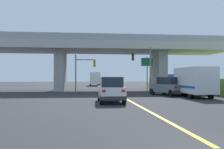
{
  "coord_description": "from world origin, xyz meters",
  "views": [
    {
      "loc": [
        -3.64,
        -6.46,
        1.98
      ],
      "look_at": [
        -0.48,
        23.56,
        2.36
      ],
      "focal_mm": 39.02,
      "sensor_mm": 36.0,
      "label": 1
    }
  ],
  "objects_px": {
    "suv_lead": "(111,90)",
    "highway_sign": "(147,65)",
    "semi_truck_distant": "(95,79)",
    "traffic_signal_farside": "(83,68)",
    "traffic_signal_nearside": "(145,64)",
    "box_truck": "(191,81)",
    "suv_crossing": "(168,86)"
  },
  "relations": [
    {
      "from": "suv_lead",
      "to": "suv_crossing",
      "type": "xyz_separation_m",
      "value": [
        7.08,
        7.0,
        0.0
      ]
    },
    {
      "from": "traffic_signal_farside",
      "to": "semi_truck_distant",
      "type": "height_order",
      "value": "traffic_signal_farside"
    },
    {
      "from": "suv_crossing",
      "to": "highway_sign",
      "type": "xyz_separation_m",
      "value": [
        -0.22,
        8.42,
        2.72
      ]
    },
    {
      "from": "traffic_signal_farside",
      "to": "highway_sign",
      "type": "distance_m",
      "value": 9.38
    },
    {
      "from": "box_truck",
      "to": "semi_truck_distant",
      "type": "relative_size",
      "value": 1.0
    },
    {
      "from": "traffic_signal_nearside",
      "to": "suv_crossing",
      "type": "bearing_deg",
      "value": -80.64
    },
    {
      "from": "traffic_signal_nearside",
      "to": "semi_truck_distant",
      "type": "relative_size",
      "value": 0.84
    },
    {
      "from": "traffic_signal_nearside",
      "to": "traffic_signal_farside",
      "type": "distance_m",
      "value": 8.45
    },
    {
      "from": "suv_lead",
      "to": "traffic_signal_farside",
      "type": "distance_m",
      "value": 14.45
    },
    {
      "from": "suv_lead",
      "to": "box_truck",
      "type": "distance_m",
      "value": 10.03
    },
    {
      "from": "traffic_signal_nearside",
      "to": "semi_truck_distant",
      "type": "distance_m",
      "value": 26.79
    },
    {
      "from": "suv_crossing",
      "to": "traffic_signal_nearside",
      "type": "xyz_separation_m",
      "value": [
        -1.08,
        6.52,
        2.78
      ]
    },
    {
      "from": "highway_sign",
      "to": "semi_truck_distant",
      "type": "bearing_deg",
      "value": 105.72
    },
    {
      "from": "suv_lead",
      "to": "box_truck",
      "type": "height_order",
      "value": "box_truck"
    },
    {
      "from": "suv_crossing",
      "to": "box_truck",
      "type": "height_order",
      "value": "box_truck"
    },
    {
      "from": "traffic_signal_farside",
      "to": "highway_sign",
      "type": "xyz_separation_m",
      "value": [
        9.27,
        1.34,
        0.53
      ]
    },
    {
      "from": "suv_lead",
      "to": "highway_sign",
      "type": "xyz_separation_m",
      "value": [
        6.86,
        15.42,
        2.72
      ]
    },
    {
      "from": "traffic_signal_farside",
      "to": "box_truck",
      "type": "bearing_deg",
      "value": -39.6
    },
    {
      "from": "box_truck",
      "to": "highway_sign",
      "type": "bearing_deg",
      "value": 100.26
    },
    {
      "from": "suv_crossing",
      "to": "suv_lead",
      "type": "bearing_deg",
      "value": -154.54
    },
    {
      "from": "highway_sign",
      "to": "suv_lead",
      "type": "bearing_deg",
      "value": -113.99
    },
    {
      "from": "traffic_signal_nearside",
      "to": "highway_sign",
      "type": "bearing_deg",
      "value": 65.79
    },
    {
      "from": "highway_sign",
      "to": "box_truck",
      "type": "bearing_deg",
      "value": -79.74
    },
    {
      "from": "highway_sign",
      "to": "traffic_signal_farside",
      "type": "bearing_deg",
      "value": -171.77
    },
    {
      "from": "suv_lead",
      "to": "semi_truck_distant",
      "type": "relative_size",
      "value": 0.59
    },
    {
      "from": "suv_lead",
      "to": "semi_truck_distant",
      "type": "distance_m",
      "value": 39.57
    },
    {
      "from": "suv_lead",
      "to": "traffic_signal_farside",
      "type": "bearing_deg",
      "value": 99.71
    },
    {
      "from": "box_truck",
      "to": "traffic_signal_farside",
      "type": "bearing_deg",
      "value": 140.4
    },
    {
      "from": "suv_crossing",
      "to": "semi_truck_distant",
      "type": "xyz_separation_m",
      "value": [
        -7.02,
        32.56,
        0.66
      ]
    },
    {
      "from": "traffic_signal_nearside",
      "to": "traffic_signal_farside",
      "type": "xyz_separation_m",
      "value": [
        -8.42,
        0.56,
        -0.59
      ]
    },
    {
      "from": "semi_truck_distant",
      "to": "suv_crossing",
      "type": "bearing_deg",
      "value": -77.83
    },
    {
      "from": "traffic_signal_nearside",
      "to": "semi_truck_distant",
      "type": "bearing_deg",
      "value": 102.86
    }
  ]
}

